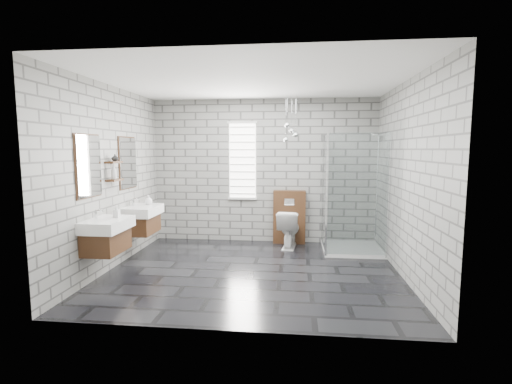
% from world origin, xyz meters
% --- Properties ---
extents(floor, '(4.20, 3.60, 0.02)m').
position_xyz_m(floor, '(0.00, 0.00, -0.01)').
color(floor, black).
rests_on(floor, ground).
extents(ceiling, '(4.20, 3.60, 0.02)m').
position_xyz_m(ceiling, '(0.00, 0.00, 2.71)').
color(ceiling, white).
rests_on(ceiling, wall_back).
extents(wall_back, '(4.20, 0.02, 2.70)m').
position_xyz_m(wall_back, '(0.00, 1.81, 1.35)').
color(wall_back, gray).
rests_on(wall_back, floor).
extents(wall_front, '(4.20, 0.02, 2.70)m').
position_xyz_m(wall_front, '(0.00, -1.81, 1.35)').
color(wall_front, gray).
rests_on(wall_front, floor).
extents(wall_left, '(0.02, 3.60, 2.70)m').
position_xyz_m(wall_left, '(-2.11, 0.00, 1.35)').
color(wall_left, gray).
rests_on(wall_left, floor).
extents(wall_right, '(0.02, 3.60, 2.70)m').
position_xyz_m(wall_right, '(2.11, 0.00, 1.35)').
color(wall_right, gray).
rests_on(wall_right, floor).
extents(vanity_left, '(0.47, 0.70, 1.57)m').
position_xyz_m(vanity_left, '(-1.91, -0.62, 0.76)').
color(vanity_left, '#462915').
rests_on(vanity_left, wall_left).
extents(vanity_right, '(0.47, 0.70, 1.57)m').
position_xyz_m(vanity_right, '(-1.91, 0.52, 0.76)').
color(vanity_right, '#462915').
rests_on(vanity_right, wall_left).
extents(shelf_lower, '(0.14, 0.30, 0.03)m').
position_xyz_m(shelf_lower, '(-2.03, -0.05, 1.32)').
color(shelf_lower, '#462915').
rests_on(shelf_lower, wall_left).
extents(shelf_upper, '(0.14, 0.30, 0.03)m').
position_xyz_m(shelf_upper, '(-2.03, -0.05, 1.58)').
color(shelf_upper, '#462915').
rests_on(shelf_upper, wall_left).
extents(window, '(0.56, 0.05, 1.48)m').
position_xyz_m(window, '(-0.40, 1.78, 1.55)').
color(window, white).
rests_on(window, wall_back).
extents(cistern_panel, '(0.60, 0.20, 1.00)m').
position_xyz_m(cistern_panel, '(0.50, 1.70, 0.50)').
color(cistern_panel, '#462915').
rests_on(cistern_panel, floor).
extents(flush_plate, '(0.18, 0.01, 0.12)m').
position_xyz_m(flush_plate, '(0.50, 1.60, 0.80)').
color(flush_plate, silver).
rests_on(flush_plate, cistern_panel).
extents(shower_enclosure, '(1.00, 1.00, 2.03)m').
position_xyz_m(shower_enclosure, '(1.50, 1.18, 0.50)').
color(shower_enclosure, white).
rests_on(shower_enclosure, floor).
extents(pendant_cluster, '(0.26, 0.21, 0.81)m').
position_xyz_m(pendant_cluster, '(0.52, 1.37, 2.06)').
color(pendant_cluster, silver).
rests_on(pendant_cluster, ceiling).
extents(toilet, '(0.45, 0.70, 0.68)m').
position_xyz_m(toilet, '(0.50, 1.39, 0.34)').
color(toilet, white).
rests_on(toilet, floor).
extents(soap_bottle_a, '(0.07, 0.08, 0.16)m').
position_xyz_m(soap_bottle_a, '(-1.79, -0.49, 0.93)').
color(soap_bottle_a, '#B2B2B2').
rests_on(soap_bottle_a, vanity_left).
extents(soap_bottle_b, '(0.16, 0.16, 0.16)m').
position_xyz_m(soap_bottle_b, '(-1.83, 0.69, 0.93)').
color(soap_bottle_b, '#B2B2B2').
rests_on(soap_bottle_b, vanity_right).
extents(soap_bottle_c, '(0.10, 0.10, 0.21)m').
position_xyz_m(soap_bottle_c, '(-2.02, -0.08, 1.44)').
color(soap_bottle_c, '#B2B2B2').
rests_on(soap_bottle_c, shelf_lower).
extents(vase, '(0.11, 0.11, 0.10)m').
position_xyz_m(vase, '(-2.02, -0.02, 1.65)').
color(vase, '#B2B2B2').
rests_on(vase, shelf_upper).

